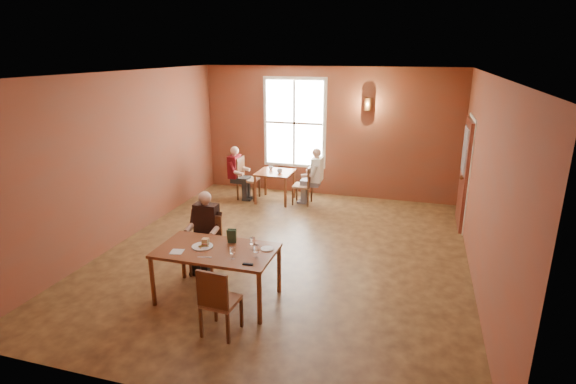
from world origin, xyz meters
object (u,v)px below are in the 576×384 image
(chair_empty, at_px, (221,300))
(diner_maroon, at_px, (247,174))
(diner_main, at_px, (204,238))
(diner_white, at_px, (304,177))
(chair_diner_maroon, at_px, (248,178))
(chair_diner_main, at_px, (206,246))
(second_table, at_px, (275,186))
(chair_diner_white, at_px, (302,185))
(main_table, at_px, (218,274))

(chair_empty, relative_size, diner_maroon, 0.76)
(diner_main, bearing_deg, diner_white, -99.52)
(chair_empty, bearing_deg, chair_diner_maroon, 111.24)
(diner_main, height_order, chair_diner_maroon, diner_main)
(diner_main, height_order, diner_white, diner_white)
(chair_diner_main, height_order, diner_maroon, diner_maroon)
(chair_diner_main, relative_size, diner_white, 0.73)
(second_table, relative_size, diner_white, 0.64)
(chair_diner_main, height_order, chair_diner_maroon, chair_diner_maroon)
(chair_diner_maroon, bearing_deg, chair_diner_white, 90.00)
(main_table, distance_m, chair_empty, 0.81)
(chair_diner_main, bearing_deg, chair_diner_white, -99.14)
(diner_maroon, bearing_deg, chair_diner_maroon, 90.00)
(second_table, bearing_deg, diner_main, -89.06)
(second_table, distance_m, chair_diner_maroon, 0.67)
(diner_main, xyz_separation_m, second_table, (-0.06, 3.69, -0.26))
(diner_main, bearing_deg, chair_diner_white, -99.07)
(chair_empty, bearing_deg, chair_diner_main, 126.44)
(main_table, xyz_separation_m, second_table, (-0.56, 4.31, -0.03))
(diner_white, bearing_deg, diner_maroon, 90.00)
(chair_empty, relative_size, chair_diner_white, 1.03)
(main_table, xyz_separation_m, chair_diner_main, (-0.50, 0.65, 0.07))
(diner_main, relative_size, second_table, 1.54)
(second_table, height_order, chair_diner_maroon, chair_diner_maroon)
(main_table, xyz_separation_m, chair_diner_maroon, (-1.21, 4.31, 0.11))
(chair_diner_maroon, relative_size, diner_maroon, 0.82)
(chair_diner_main, height_order, chair_diner_white, chair_diner_main)
(chair_diner_white, bearing_deg, chair_diner_maroon, 90.00)
(chair_empty, bearing_deg, second_table, 104.28)
(chair_diner_main, distance_m, diner_main, 0.16)
(chair_diner_white, bearing_deg, chair_diner_main, 170.86)
(main_table, relative_size, chair_diner_main, 1.79)
(main_table, xyz_separation_m, chair_empty, (0.38, -0.71, 0.08))
(chair_diner_maroon, bearing_deg, second_table, 90.00)
(chair_diner_main, xyz_separation_m, chair_diner_white, (0.59, 3.66, -0.01))
(second_table, bearing_deg, chair_diner_main, -89.05)
(chair_diner_main, distance_m, second_table, 3.66)
(chair_diner_main, xyz_separation_m, chair_diner_maroon, (-0.71, 3.66, 0.04))
(main_table, height_order, chair_diner_white, chair_diner_white)
(main_table, distance_m, diner_white, 4.32)
(chair_empty, distance_m, chair_diner_white, 5.03)
(chair_diner_white, xyz_separation_m, chair_diner_maroon, (-1.30, 0.00, 0.05))
(main_table, distance_m, chair_diner_maroon, 4.48)
(main_table, relative_size, diner_white, 1.30)
(diner_main, bearing_deg, chair_diner_maroon, -79.10)
(chair_diner_maroon, bearing_deg, diner_maroon, -90.00)
(main_table, relative_size, chair_diner_white, 1.82)
(chair_diner_main, distance_m, chair_diner_white, 3.71)
(diner_main, distance_m, diner_maroon, 3.76)
(diner_main, xyz_separation_m, chair_empty, (0.88, -1.33, -0.15))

